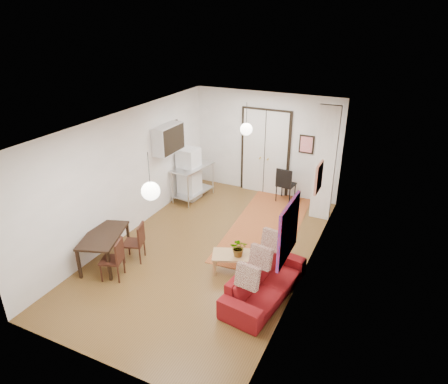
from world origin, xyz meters
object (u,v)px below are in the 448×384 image
at_px(coffee_table, 234,256).
at_px(dining_table, 103,238).
at_px(black_side_chair, 287,180).
at_px(kitchen_counter, 193,177).
at_px(fridge, 189,174).
at_px(sofa, 265,283).
at_px(dining_chair_near, 136,238).
at_px(dining_chair_far, 114,255).

relative_size(coffee_table, dining_table, 0.71).
distance_m(dining_table, black_side_chair, 5.26).
distance_m(kitchen_counter, fridge, 0.15).
height_order(fridge, black_side_chair, fridge).
height_order(sofa, dining_table, dining_table).
height_order(kitchen_counter, dining_table, kitchen_counter).
height_order(dining_chair_near, black_side_chair, black_side_chair).
xyz_separation_m(fridge, dining_table, (0.00, -3.56, -0.12)).
height_order(dining_chair_near, dining_chair_far, same).
distance_m(fridge, black_side_chair, 2.73).
bearing_deg(dining_chair_far, dining_table, -138.58).
distance_m(coffee_table, dining_chair_near, 2.13).
bearing_deg(kitchen_counter, coffee_table, -39.80).
bearing_deg(dining_chair_near, kitchen_counter, 167.64).
bearing_deg(sofa, coffee_table, 67.62).
xyz_separation_m(sofa, black_side_chair, (-0.88, 4.23, 0.29)).
distance_m(coffee_table, fridge, 3.72).
height_order(coffee_table, dining_table, dining_table).
xyz_separation_m(coffee_table, black_side_chair, (-0.04, 3.74, 0.25)).
distance_m(dining_chair_near, black_side_chair, 4.66).
height_order(sofa, black_side_chair, black_side_chair).
relative_size(sofa, fridge, 1.40).
bearing_deg(black_side_chair, fridge, 28.81).
distance_m(kitchen_counter, dining_chair_far, 3.88).
relative_size(dining_chair_near, black_side_chair, 0.85).
distance_m(dining_table, dining_chair_far, 0.56).
distance_m(sofa, black_side_chair, 4.33).
bearing_deg(fridge, kitchen_counter, 21.99).
relative_size(sofa, coffee_table, 2.06).
bearing_deg(kitchen_counter, fridge, -153.78).
distance_m(coffee_table, dining_chair_far, 2.38).
relative_size(sofa, dining_chair_far, 2.40).
height_order(dining_table, dining_chair_far, dining_chair_far).
bearing_deg(dining_chair_far, dining_chair_near, 160.90).
relative_size(kitchen_counter, dining_chair_near, 1.56).
xyz_separation_m(kitchen_counter, dining_table, (-0.10, -3.59, -0.02)).
bearing_deg(fridge, dining_chair_far, -79.18).
bearing_deg(sofa, fridge, 54.98).
relative_size(kitchen_counter, black_side_chair, 1.33).
xyz_separation_m(sofa, dining_table, (-3.39, -0.39, 0.31)).
relative_size(kitchen_counter, dining_table, 0.95).
height_order(kitchen_counter, dining_chair_far, kitchen_counter).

